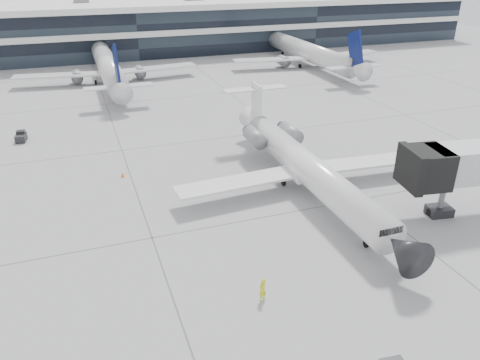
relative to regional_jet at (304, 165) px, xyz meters
name	(u,v)px	position (x,y,z in m)	size (l,w,h in m)	color
ground	(266,217)	(-5.62, -3.96, -2.51)	(220.00, 220.00, 0.00)	gray
terminal	(131,30)	(-5.62, 78.04, 2.49)	(170.00, 22.00, 10.00)	black
bg_jet_center	(109,81)	(-13.62, 51.04, -2.51)	(32.00, 40.00, 9.60)	silver
bg_jet_right	(306,65)	(26.38, 51.04, -2.51)	(32.00, 40.00, 9.60)	silver
regional_jet	(304,165)	(0.00, 0.00, 0.00)	(25.53, 31.71, 7.34)	silver
ramp_worker	(262,289)	(-10.03, -13.94, -1.66)	(0.62, 0.41, 1.69)	#D1DA17
traffic_cone	(123,175)	(-16.43, 8.58, -2.27)	(0.39, 0.39, 0.49)	#FF5D0D
far_tug	(21,137)	(-26.88, 23.37, -1.95)	(1.36, 2.06, 1.23)	black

